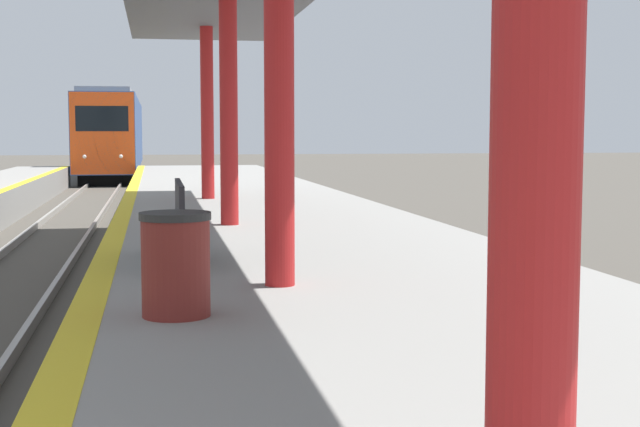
% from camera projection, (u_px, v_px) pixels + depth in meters
% --- Properties ---
extents(train, '(2.84, 23.29, 4.49)m').
position_uv_depth(train, '(114.00, 135.00, 50.47)').
color(train, black).
rests_on(train, ground).
extents(trash_bin, '(0.58, 0.58, 0.85)m').
position_uv_depth(trash_bin, '(176.00, 264.00, 7.21)').
color(trash_bin, maroon).
rests_on(trash_bin, platform_right).
extents(bench, '(0.44, 1.87, 0.92)m').
position_uv_depth(bench, '(169.00, 219.00, 10.30)').
color(bench, '#28282D').
rests_on(bench, platform_right).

